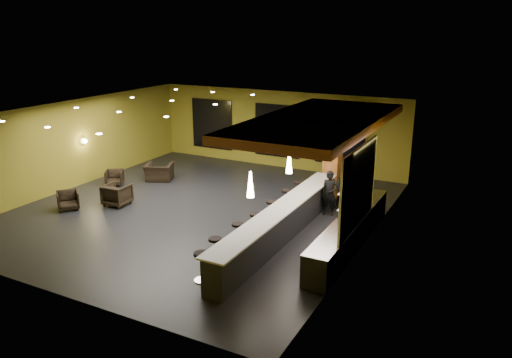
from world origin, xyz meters
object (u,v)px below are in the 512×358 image
at_px(armchair_c, 114,178).
at_px(bar_stool_0, 201,263).
at_px(bar_stool_1, 215,247).
at_px(bar_stool_2, 238,232).
at_px(armchair_a, 68,200).
at_px(pendant_0, 250,184).
at_px(staff_c, 354,188).
at_px(pendant_1, 289,162).
at_px(staff_b, 345,189).
at_px(bar_stool_4, 271,208).
at_px(bar_stool_3, 256,222).
at_px(bar_stool_5, 287,198).
at_px(bar_stool_6, 299,189).
at_px(prep_counter, 350,233).
at_px(column, 333,152).
at_px(bar_counter, 281,224).
at_px(armchair_d, 159,172).
at_px(pendant_2, 318,145).
at_px(armchair_b, 117,195).
at_px(staff_a, 329,193).

height_order(armchair_c, bar_stool_0, bar_stool_0).
height_order(bar_stool_1, bar_stool_2, bar_stool_1).
distance_m(armchair_a, bar_stool_2, 6.92).
bearing_deg(pendant_0, staff_c, 75.85).
relative_size(pendant_0, pendant_1, 1.00).
relative_size(staff_b, bar_stool_1, 1.99).
xyz_separation_m(bar_stool_0, bar_stool_4, (-0.19, 4.50, -0.05)).
xyz_separation_m(bar_stool_3, bar_stool_5, (0.02, 2.36, 0.05)).
bearing_deg(bar_stool_6, prep_counter, -45.24).
bearing_deg(pendant_1, column, 90.00).
relative_size(bar_counter, armchair_a, 10.87).
bearing_deg(bar_stool_2, staff_c, 61.89).
height_order(bar_stool_2, bar_stool_4, bar_stool_2).
xyz_separation_m(armchair_c, bar_stool_2, (7.44, -2.87, 0.15)).
xyz_separation_m(prep_counter, armchair_d, (-9.16, 2.70, -0.07)).
bearing_deg(bar_stool_1, column, 82.25).
bearing_deg(prep_counter, pendant_2, 128.66).
relative_size(bar_stool_1, bar_stool_4, 1.05).
bearing_deg(bar_stool_3, pendant_1, 37.48).
height_order(prep_counter, pendant_0, pendant_0).
xyz_separation_m(column, armchair_b, (-6.61, -4.55, -1.35)).
bearing_deg(pendant_0, bar_stool_4, 106.06).
relative_size(staff_a, bar_stool_2, 2.14).
bearing_deg(bar_stool_0, armchair_d, 134.63).
bearing_deg(armchair_c, staff_b, -22.38).
bearing_deg(armchair_d, pendant_1, 136.11).
bearing_deg(bar_stool_5, bar_stool_0, -89.26).
distance_m(column, staff_a, 2.24).
height_order(pendant_0, bar_stool_0, pendant_0).
xyz_separation_m(staff_b, armchair_b, (-7.48, -3.43, -0.36)).
distance_m(pendant_0, bar_stool_1, 2.11).
distance_m(prep_counter, staff_b, 3.20).
bearing_deg(bar_stool_5, staff_a, 17.19).
distance_m(prep_counter, bar_stool_2, 3.32).
bearing_deg(armchair_b, bar_stool_2, 166.09).
distance_m(armchair_c, bar_stool_2, 7.97).
xyz_separation_m(armchair_d, bar_stool_3, (6.34, -3.33, 0.12)).
relative_size(armchair_b, bar_stool_0, 1.09).
relative_size(pendant_0, staff_c, 0.38).
relative_size(staff_b, staff_c, 0.81).
relative_size(column, armchair_c, 5.03).
relative_size(column, pendant_2, 5.00).
xyz_separation_m(bar_counter, staff_b, (0.87, 3.48, 0.25)).
bearing_deg(bar_stool_6, column, 55.73).
height_order(prep_counter, armchair_c, prep_counter).
relative_size(prep_counter, armchair_c, 8.62).
bearing_deg(armchair_b, armchair_d, -83.17).
bearing_deg(bar_stool_0, bar_stool_1, 101.68).
bearing_deg(armchair_d, bar_counter, 132.69).
height_order(staff_a, bar_stool_1, staff_a).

